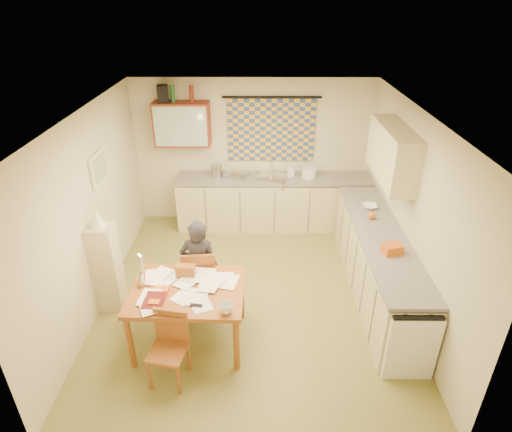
{
  "coord_description": "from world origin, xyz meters",
  "views": [
    {
      "loc": [
        0.09,
        -4.72,
        3.74
      ],
      "look_at": [
        0.06,
        0.2,
        1.11
      ],
      "focal_mm": 30.0,
      "sensor_mm": 36.0,
      "label": 1
    }
  ],
  "objects_px": {
    "chair_far": "(201,289)",
    "shelf_stand": "(107,268)",
    "counter_back": "(274,202)",
    "counter_right": "(377,264)",
    "person": "(199,267)",
    "dining_table": "(190,315)",
    "stove": "(405,332)"
  },
  "relations": [
    {
      "from": "chair_far",
      "to": "shelf_stand",
      "type": "xyz_separation_m",
      "value": [
        -1.18,
        0.02,
        0.32
      ]
    },
    {
      "from": "counter_back",
      "to": "shelf_stand",
      "type": "distance_m",
      "value": 3.12
    },
    {
      "from": "counter_right",
      "to": "person",
      "type": "height_order",
      "value": "person"
    },
    {
      "from": "dining_table",
      "to": "shelf_stand",
      "type": "relative_size",
      "value": 1.08
    },
    {
      "from": "dining_table",
      "to": "chair_far",
      "type": "relative_size",
      "value": 1.42
    },
    {
      "from": "stove",
      "to": "chair_far",
      "type": "distance_m",
      "value": 2.53
    },
    {
      "from": "counter_right",
      "to": "shelf_stand",
      "type": "xyz_separation_m",
      "value": [
        -3.54,
        -0.33,
        0.15
      ]
    },
    {
      "from": "person",
      "to": "counter_back",
      "type": "bearing_deg",
      "value": -111.42
    },
    {
      "from": "counter_back",
      "to": "stove",
      "type": "height_order",
      "value": "counter_back"
    },
    {
      "from": "stove",
      "to": "dining_table",
      "type": "bearing_deg",
      "value": 172.51
    },
    {
      "from": "stove",
      "to": "dining_table",
      "type": "distance_m",
      "value": 2.43
    },
    {
      "from": "counter_back",
      "to": "stove",
      "type": "xyz_separation_m",
      "value": [
        1.34,
        -3.15,
        -0.03
      ]
    },
    {
      "from": "stove",
      "to": "chair_far",
      "type": "xyz_separation_m",
      "value": [
        -2.36,
        0.92,
        -0.14
      ]
    },
    {
      "from": "shelf_stand",
      "to": "stove",
      "type": "bearing_deg",
      "value": -14.89
    },
    {
      "from": "dining_table",
      "to": "chair_far",
      "type": "height_order",
      "value": "chair_far"
    },
    {
      "from": "counter_back",
      "to": "chair_far",
      "type": "height_order",
      "value": "chair_far"
    },
    {
      "from": "stove",
      "to": "shelf_stand",
      "type": "distance_m",
      "value": 3.67
    },
    {
      "from": "chair_far",
      "to": "shelf_stand",
      "type": "bearing_deg",
      "value": -6.68
    },
    {
      "from": "counter_right",
      "to": "stove",
      "type": "relative_size",
      "value": 3.5
    },
    {
      "from": "dining_table",
      "to": "counter_right",
      "type": "bearing_deg",
      "value": 23.18
    },
    {
      "from": "stove",
      "to": "counter_right",
      "type": "bearing_deg",
      "value": 90.0
    },
    {
      "from": "counter_right",
      "to": "person",
      "type": "xyz_separation_m",
      "value": [
        -2.35,
        -0.38,
        0.2
      ]
    },
    {
      "from": "counter_right",
      "to": "stove",
      "type": "height_order",
      "value": "counter_right"
    },
    {
      "from": "counter_back",
      "to": "counter_right",
      "type": "xyz_separation_m",
      "value": [
        1.34,
        -1.87,
        -0.0
      ]
    },
    {
      "from": "counter_back",
      "to": "chair_far",
      "type": "relative_size",
      "value": 3.58
    },
    {
      "from": "counter_back",
      "to": "stove",
      "type": "bearing_deg",
      "value": -66.94
    },
    {
      "from": "stove",
      "to": "shelf_stand",
      "type": "bearing_deg",
      "value": 165.11
    },
    {
      "from": "counter_right",
      "to": "counter_back",
      "type": "bearing_deg",
      "value": 125.54
    },
    {
      "from": "counter_right",
      "to": "shelf_stand",
      "type": "height_order",
      "value": "shelf_stand"
    },
    {
      "from": "counter_back",
      "to": "stove",
      "type": "relative_size",
      "value": 3.91
    },
    {
      "from": "stove",
      "to": "chair_far",
      "type": "height_order",
      "value": "chair_far"
    },
    {
      "from": "counter_right",
      "to": "dining_table",
      "type": "xyz_separation_m",
      "value": [
        -2.41,
        -0.95,
        -0.07
      ]
    }
  ]
}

